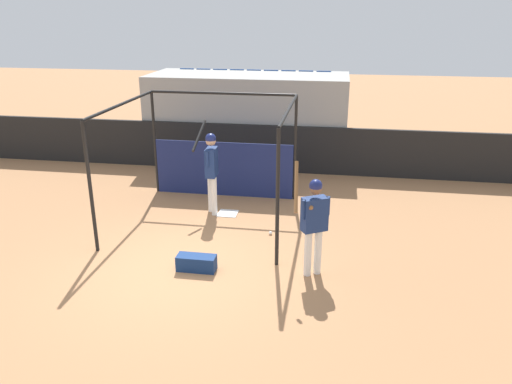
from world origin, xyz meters
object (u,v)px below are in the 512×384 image
(player_waiting, at_px, (314,218))
(baseball, at_px, (270,233))
(player_batter, at_px, (211,165))
(equipment_bag, at_px, (196,263))

(player_waiting, distance_m, baseball, 2.06)
(player_batter, relative_size, player_waiting, 0.99)
(equipment_bag, relative_size, baseball, 9.46)
(player_waiting, xyz_separation_m, baseball, (-0.94, 1.52, -1.03))
(player_waiting, height_order, baseball, player_waiting)
(baseball, bearing_deg, player_waiting, -58.20)
(player_batter, bearing_deg, player_waiting, -138.65)
(player_batter, height_order, baseball, player_batter)
(player_batter, distance_m, equipment_bag, 2.89)
(equipment_bag, bearing_deg, player_waiting, 5.32)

